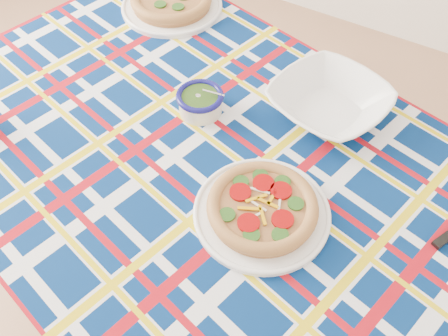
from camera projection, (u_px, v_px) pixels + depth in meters
The scene contains 7 objects.
floor at pixel (109, 336), 1.61m from camera, with size 4.00×4.00×0.00m, color #9C6E50.
dining_table at pixel (213, 183), 1.18m from camera, with size 1.72×1.30×0.72m.
tablecloth at pixel (213, 177), 1.16m from camera, with size 1.56×0.99×0.10m, color #042156, non-canonical shape.
main_focaccia_plate at pixel (262, 207), 1.02m from camera, with size 0.29×0.29×0.06m, color #986236, non-canonical shape.
pesto_bowl at pixel (200, 101), 1.20m from camera, with size 0.12×0.12×0.07m, color #1C360E, non-canonical shape.
serving_bowl at pixel (329, 102), 1.20m from camera, with size 0.27×0.27×0.07m, color white.
second_focaccia_plate at pixel (171, 0), 1.48m from camera, with size 0.31×0.31×0.06m, color #986236, non-canonical shape.
Camera 1 is at (0.62, -0.31, 1.59)m, focal length 40.00 mm.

